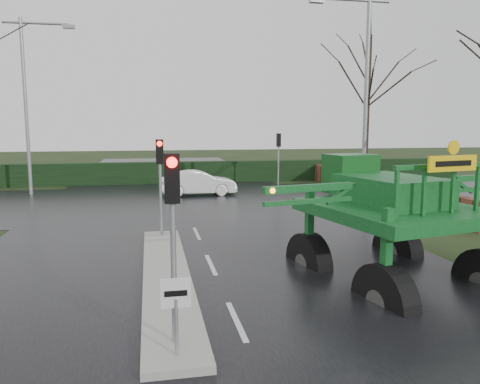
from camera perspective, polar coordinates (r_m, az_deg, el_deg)
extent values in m
plane|color=black|center=(9.94, -0.44, -15.55)|extent=(140.00, 140.00, 0.00)
cube|color=black|center=(19.44, -5.89, -3.80)|extent=(14.00, 80.00, 0.02)
cube|color=black|center=(25.33, -7.13, -1.05)|extent=(80.00, 12.00, 0.02)
cube|color=gray|center=(12.58, -8.94, -10.09)|extent=(1.20, 10.00, 0.16)
cube|color=black|center=(33.16, -8.12, 2.37)|extent=(44.00, 0.90, 1.50)
cube|color=#592D1E|center=(27.97, 14.84, 0.83)|extent=(0.40, 20.00, 1.20)
cylinder|color=gray|center=(8.18, -7.77, -16.07)|extent=(0.07, 0.07, 1.00)
cube|color=silver|center=(7.95, -7.85, -12.11)|extent=(0.50, 0.04, 0.50)
cube|color=black|center=(7.93, -7.84, -12.16)|extent=(0.38, 0.01, 0.10)
cylinder|color=gray|center=(8.27, -8.12, -7.67)|extent=(0.10, 0.10, 3.50)
cube|color=black|center=(8.01, -8.31, 1.66)|extent=(0.26, 0.22, 0.85)
sphere|color=#FF0C07|center=(7.86, -8.30, 3.59)|extent=(0.18, 0.18, 0.18)
cylinder|color=gray|center=(16.61, -9.66, 0.21)|extent=(0.10, 0.10, 3.50)
cube|color=black|center=(16.49, -9.77, 4.86)|extent=(0.26, 0.22, 0.85)
sphere|color=#FF0C07|center=(16.34, -9.78, 5.82)|extent=(0.18, 0.18, 0.18)
cylinder|color=gray|center=(30.17, 4.70, 3.77)|extent=(0.10, 0.10, 3.50)
cube|color=black|center=(30.10, 4.73, 6.34)|extent=(0.26, 0.22, 0.85)
sphere|color=#FF0C07|center=(30.22, 4.67, 6.87)|extent=(0.18, 0.18, 0.18)
cylinder|color=gray|center=(23.32, 15.07, 10.27)|extent=(0.20, 0.20, 10.00)
cylinder|color=gray|center=(23.66, 13.64, 21.81)|extent=(3.52, 0.14, 0.14)
cube|color=gray|center=(22.99, 9.33, 22.03)|extent=(0.65, 0.30, 0.20)
cylinder|color=gray|center=(29.77, -24.65, 9.28)|extent=(0.20, 0.20, 10.00)
cylinder|color=gray|center=(30.13, -23.64, 18.33)|extent=(3.52, 0.14, 0.14)
cube|color=gray|center=(29.80, -20.15, 18.40)|extent=(0.65, 0.30, 0.20)
cylinder|color=black|center=(33.37, 15.25, 9.51)|extent=(0.32, 0.32, 10.00)
cone|color=black|center=(34.05, 15.63, 19.31)|extent=(0.24, 0.24, 2.50)
cylinder|color=black|center=(11.51, 5.71, -7.47)|extent=(0.87, 1.88, 1.82)
cylinder|color=#595B56|center=(11.51, 5.71, -7.47)|extent=(0.66, 0.73, 0.64)
cube|color=#0D491B|center=(11.26, 5.80, -1.89)|extent=(0.24, 0.24, 2.09)
cylinder|color=black|center=(13.36, 18.16, -5.66)|extent=(0.87, 1.88, 1.82)
cylinder|color=#595B56|center=(13.36, 18.16, -5.66)|extent=(0.66, 0.73, 0.64)
cube|color=#0D491B|center=(13.15, 18.37, -0.84)|extent=(0.24, 0.24, 2.09)
cylinder|color=black|center=(8.93, 16.15, -12.39)|extent=(0.87, 1.88, 1.82)
cylinder|color=#595B56|center=(8.93, 16.15, -12.39)|extent=(0.66, 0.73, 0.64)
cube|color=#0D491B|center=(8.61, 16.44, -5.28)|extent=(0.24, 0.24, 2.09)
cube|color=#0D491B|center=(10.78, 17.74, 0.49)|extent=(4.65, 5.07, 0.32)
cube|color=#0D491B|center=(10.86, 17.23, 3.23)|extent=(2.53, 3.09, 0.82)
cube|color=#114C19|center=(12.28, 11.78, 5.42)|extent=(1.56, 1.35, 1.18)
cube|color=#0D491B|center=(9.65, 23.77, 7.21)|extent=(2.69, 0.68, 0.11)
cube|color=#0D491B|center=(8.75, 4.97, 4.56)|extent=(2.34, 0.66, 0.16)
sphere|color=orange|center=(8.24, -0.89, 4.38)|extent=(0.13, 0.13, 0.13)
cube|color=yellow|center=(9.40, 25.43, 7.67)|extent=(1.43, 0.36, 0.36)
cube|color=black|center=(9.40, 25.43, 7.67)|extent=(1.07, 0.24, 0.13)
cylinder|color=yellow|center=(9.41, 25.57, 9.88)|extent=(0.33, 0.10, 0.33)
imported|color=white|center=(27.22, -5.06, -0.40)|extent=(4.33, 1.60, 1.42)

